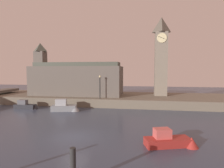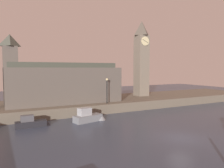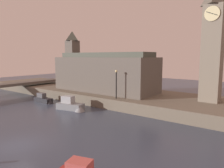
{
  "view_description": "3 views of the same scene",
  "coord_description": "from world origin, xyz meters",
  "px_view_note": "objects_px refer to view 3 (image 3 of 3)",
  "views": [
    {
      "loc": [
        6.38,
        -16.69,
        6.37
      ],
      "look_at": [
        1.35,
        14.5,
        4.11
      ],
      "focal_mm": 30.01,
      "sensor_mm": 36.0,
      "label": 1
    },
    {
      "loc": [
        -16.35,
        -16.21,
        7.04
      ],
      "look_at": [
        0.86,
        16.64,
        4.46
      ],
      "focal_mm": 35.38,
      "sensor_mm": 36.0,
      "label": 2
    },
    {
      "loc": [
        16.62,
        -8.75,
        7.38
      ],
      "look_at": [
        -1.54,
        14.96,
        3.51
      ],
      "focal_mm": 34.44,
      "sensor_mm": 36.0,
      "label": 3
    }
  ],
  "objects_px": {
    "streetlamp": "(116,81)",
    "boat_barge_dark": "(44,99)",
    "clock_tower": "(213,41)",
    "boat_cruiser_grey": "(72,105)",
    "parliament_hall": "(103,72)"
  },
  "relations": [
    {
      "from": "boat_barge_dark",
      "to": "boat_cruiser_grey",
      "type": "relative_size",
      "value": 0.86
    },
    {
      "from": "streetlamp",
      "to": "boat_cruiser_grey",
      "type": "distance_m",
      "value": 7.04
    },
    {
      "from": "streetlamp",
      "to": "boat_barge_dark",
      "type": "distance_m",
      "value": 12.74
    },
    {
      "from": "clock_tower",
      "to": "parliament_hall",
      "type": "relative_size",
      "value": 0.84
    },
    {
      "from": "clock_tower",
      "to": "boat_cruiser_grey",
      "type": "distance_m",
      "value": 20.38
    },
    {
      "from": "clock_tower",
      "to": "parliament_hall",
      "type": "bearing_deg",
      "value": -174.8
    },
    {
      "from": "boat_barge_dark",
      "to": "streetlamp",
      "type": "bearing_deg",
      "value": 16.97
    },
    {
      "from": "streetlamp",
      "to": "boat_barge_dark",
      "type": "relative_size",
      "value": 0.99
    },
    {
      "from": "parliament_hall",
      "to": "streetlamp",
      "type": "height_order",
      "value": "parliament_hall"
    },
    {
      "from": "parliament_hall",
      "to": "boat_cruiser_grey",
      "type": "bearing_deg",
      "value": -79.94
    },
    {
      "from": "clock_tower",
      "to": "boat_barge_dark",
      "type": "xyz_separation_m",
      "value": [
        -22.55,
        -9.55,
        -8.79
      ]
    },
    {
      "from": "clock_tower",
      "to": "boat_cruiser_grey",
      "type": "xyz_separation_m",
      "value": [
        -15.43,
        -10.12,
        -8.67
      ]
    },
    {
      "from": "clock_tower",
      "to": "streetlamp",
      "type": "xyz_separation_m",
      "value": [
        -10.83,
        -5.98,
        -5.31
      ]
    },
    {
      "from": "clock_tower",
      "to": "streetlamp",
      "type": "distance_m",
      "value": 13.46
    },
    {
      "from": "streetlamp",
      "to": "boat_cruiser_grey",
      "type": "height_order",
      "value": "streetlamp"
    }
  ]
}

